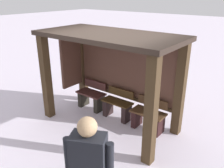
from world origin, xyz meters
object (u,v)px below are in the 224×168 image
Objects in this scene: bus_shelter at (110,59)px; bench_center_inside at (118,106)px; bench_left_inside at (92,97)px; bench_right_inside at (148,117)px.

bus_shelter is 1.28m from bench_center_inside.
bus_shelter is at bearing -12.20° from bench_left_inside.
bench_left_inside is at bearing 167.80° from bus_shelter.
bench_left_inside is 1.00× the size of bench_center_inside.
bench_right_inside is at bearing 0.03° from bench_left_inside.
bench_left_inside is (-0.79, 0.17, -1.26)m from bus_shelter.
bus_shelter is 4.09× the size of bench_right_inside.
bench_center_inside is (0.10, 0.17, -1.26)m from bus_shelter.
bench_center_inside is at bearing 0.01° from bench_left_inside.
bench_right_inside is (1.78, 0.00, -0.01)m from bench_left_inside.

